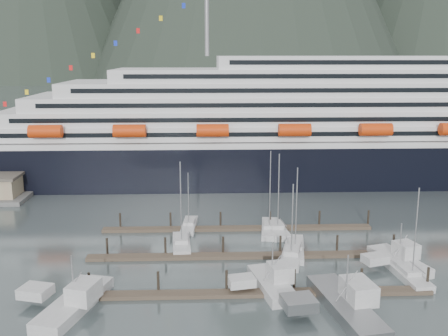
{
  "coord_description": "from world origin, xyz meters",
  "views": [
    {
      "loc": [
        -10.75,
        -73.12,
        30.91
      ],
      "look_at": [
        -7.18,
        22.0,
        10.03
      ],
      "focal_mm": 42.0,
      "sensor_mm": 36.0,
      "label": 1
    }
  ],
  "objects": [
    {
      "name": "dock_far",
      "position": [
        -4.93,
        16.05,
        0.31
      ],
      "size": [
        48.18,
        2.28,
        3.2
      ],
      "color": "#4E3E32",
      "rests_on": "ground"
    },
    {
      "name": "dock_near",
      "position": [
        -4.93,
        -9.95,
        0.31
      ],
      "size": [
        48.18,
        2.28,
        3.2
      ],
      "color": "#4E3E32",
      "rests_on": "ground"
    },
    {
      "name": "ground",
      "position": [
        0.0,
        0.0,
        0.0
      ],
      "size": [
        1600.0,
        1600.0,
        0.0
      ],
      "primitive_type": "plane",
      "color": "#485455",
      "rests_on": "ground"
    },
    {
      "name": "sailboat_a",
      "position": [
        -14.67,
        7.86,
        0.44
      ],
      "size": [
        3.32,
        9.59,
        14.89
      ],
      "rotation": [
        0.0,
        0.0,
        1.63
      ],
      "color": "#BABABA",
      "rests_on": "ground"
    },
    {
      "name": "sailboat_h",
      "position": [
        17.65,
        -5.86,
        0.43
      ],
      "size": [
        3.69,
        9.86,
        13.93
      ],
      "rotation": [
        0.0,
        0.0,
        1.67
      ],
      "color": "#BABABA",
      "rests_on": "ground"
    },
    {
      "name": "sailboat_d",
      "position": [
        3.49,
        4.92,
        0.42
      ],
      "size": [
        4.47,
        11.5,
        14.44
      ],
      "rotation": [
        0.0,
        0.0,
        1.4
      ],
      "color": "#BABABA",
      "rests_on": "ground"
    },
    {
      "name": "trawler_b",
      "position": [
        -2.03,
        -8.43,
        0.92
      ],
      "size": [
        9.0,
        11.68,
        7.27
      ],
      "rotation": [
        0.0,
        0.0,
        1.77
      ],
      "color": "#BABABA",
      "rests_on": "ground"
    },
    {
      "name": "sailboat_c",
      "position": [
        2.51,
        2.15,
        0.43
      ],
      "size": [
        5.47,
        11.01,
        12.63
      ],
      "rotation": [
        0.0,
        0.0,
        1.32
      ],
      "color": "#BABABA",
      "rests_on": "ground"
    },
    {
      "name": "cruise_ship",
      "position": [
        30.03,
        54.94,
        12.04
      ],
      "size": [
        210.0,
        30.4,
        50.3
      ],
      "color": "black",
      "rests_on": "ground"
    },
    {
      "name": "trawler_a",
      "position": [
        -27.16,
        -12.94,
        0.96
      ],
      "size": [
        11.08,
        14.52,
        7.72
      ],
      "rotation": [
        0.0,
        0.0,
        1.29
      ],
      "color": "#BABABA",
      "rests_on": "ground"
    },
    {
      "name": "sailboat_f",
      "position": [
        1.78,
        14.4,
        0.45
      ],
      "size": [
        3.96,
        10.43,
        14.84
      ],
      "rotation": [
        0.0,
        0.0,
        1.67
      ],
      "color": "#BABABA",
      "rests_on": "ground"
    },
    {
      "name": "trawler_e",
      "position": [
        17.88,
        -1.16,
        0.92
      ],
      "size": [
        9.4,
        11.7,
        7.23
      ],
      "rotation": [
        0.0,
        0.0,
        1.87
      ],
      "color": "#BABABA",
      "rests_on": "ground"
    },
    {
      "name": "trawler_c",
      "position": [
        6.1,
        -15.03,
        1.0
      ],
      "size": [
        11.7,
        16.38,
        8.18
      ],
      "rotation": [
        0.0,
        0.0,
        1.74
      ],
      "color": "gray",
      "rests_on": "ground"
    },
    {
      "name": "dock_mid",
      "position": [
        -4.93,
        3.05,
        0.31
      ],
      "size": [
        48.18,
        2.28,
        3.2
      ],
      "color": "#4E3E32",
      "rests_on": "ground"
    },
    {
      "name": "sailboat_g",
      "position": [
        0.59,
        14.9,
        0.43
      ],
      "size": [
        3.89,
        10.83,
        15.14
      ],
      "rotation": [
        0.0,
        0.0,
        1.45
      ],
      "color": "#BABABA",
      "rests_on": "ground"
    },
    {
      "name": "sailboat_e",
      "position": [
        -13.65,
        17.35,
        0.39
      ],
      "size": [
        3.04,
        9.2,
        10.83
      ],
      "rotation": [
        0.0,
        0.0,
        1.49
      ],
      "color": "#BABABA",
      "rests_on": "ground"
    }
  ]
}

